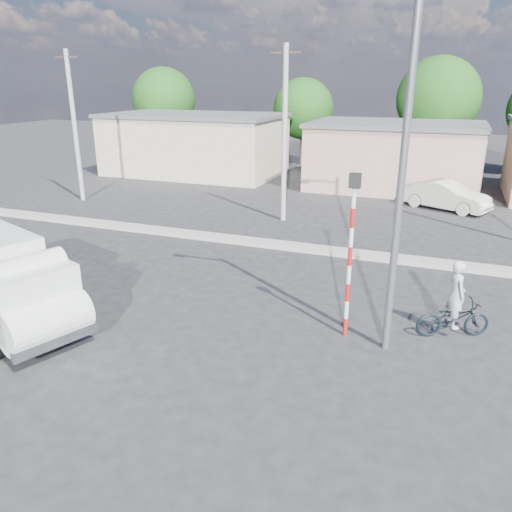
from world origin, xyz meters
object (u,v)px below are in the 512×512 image
(bicycle, at_px, (453,318))
(streetlight, at_px, (397,151))
(car_cream, at_px, (446,196))
(truck, at_px, (0,280))
(cyclist, at_px, (455,305))
(traffic_pole, at_px, (351,243))

(bicycle, xyz_separation_m, streetlight, (-1.71, -1.29, 4.45))
(streetlight, bearing_deg, car_cream, 85.84)
(truck, height_order, cyclist, truck)
(car_cream, bearing_deg, cyclist, -153.74)
(cyclist, bearing_deg, traffic_pole, 86.96)
(truck, distance_m, bicycle, 12.20)
(truck, xyz_separation_m, traffic_pole, (8.91, 2.81, 1.24))
(streetlight, bearing_deg, truck, -165.68)
(bicycle, distance_m, cyclist, 0.40)
(car_cream, relative_size, traffic_pole, 1.03)
(truck, height_order, bicycle, truck)
(bicycle, xyz_separation_m, cyclist, (0.00, 0.00, 0.40))
(bicycle, bearing_deg, streetlight, 103.48)
(bicycle, relative_size, cyclist, 1.07)
(cyclist, xyz_separation_m, traffic_pole, (-2.65, -0.99, 1.68))
(truck, xyz_separation_m, streetlight, (9.85, 2.51, 3.61))
(bicycle, bearing_deg, cyclist, -0.00)
(bicycle, distance_m, car_cream, 14.62)
(bicycle, bearing_deg, car_cream, -21.27)
(bicycle, height_order, traffic_pole, traffic_pole)
(truck, relative_size, traffic_pole, 1.44)
(bicycle, distance_m, traffic_pole, 3.51)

